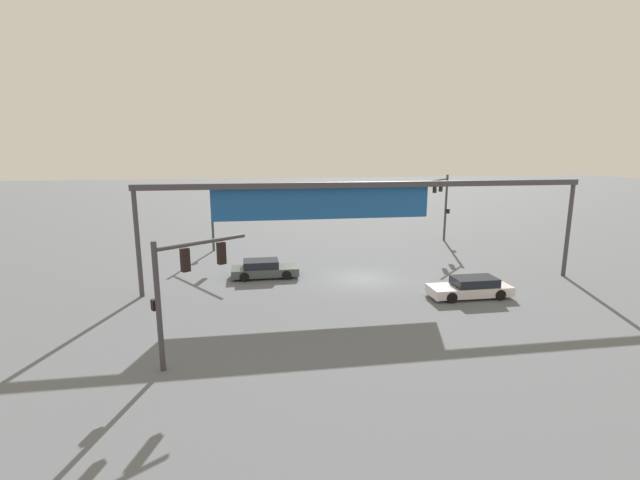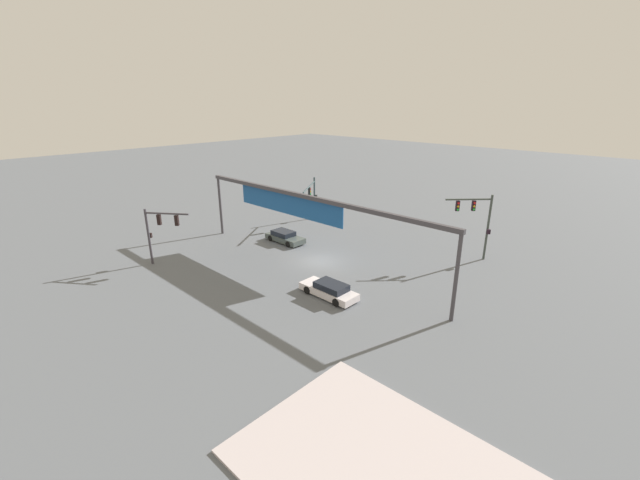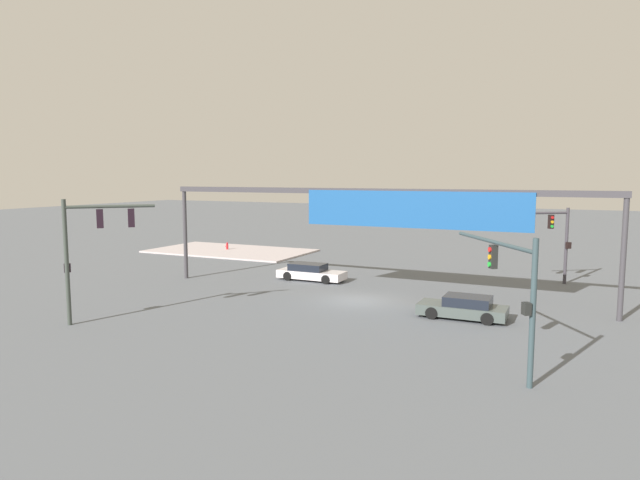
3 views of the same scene
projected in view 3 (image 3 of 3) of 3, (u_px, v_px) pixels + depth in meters
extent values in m
plane|color=#5A5F65|center=(357.00, 300.00, 33.49)|extent=(211.00, 211.00, 0.00)
cube|color=#BAADAF|center=(230.00, 251.00, 55.01)|extent=(15.49, 8.68, 0.15)
cylinder|color=#3B373E|center=(566.00, 246.00, 38.40)|extent=(0.22, 0.22, 5.29)
cylinder|color=#3B373E|center=(541.00, 213.00, 37.79)|extent=(3.43, 2.52, 0.16)
cube|color=black|center=(551.00, 222.00, 37.99)|extent=(0.41, 0.40, 0.95)
cylinder|color=red|center=(553.00, 218.00, 37.80)|extent=(0.20, 0.17, 0.20)
cylinder|color=orange|center=(552.00, 222.00, 37.84)|extent=(0.20, 0.17, 0.20)
cylinder|color=green|center=(552.00, 226.00, 37.87)|extent=(0.20, 0.17, 0.20)
cube|color=black|center=(528.00, 222.00, 37.70)|extent=(0.41, 0.40, 0.95)
cylinder|color=red|center=(530.00, 218.00, 37.51)|extent=(0.20, 0.17, 0.20)
cylinder|color=orange|center=(530.00, 222.00, 37.55)|extent=(0.20, 0.17, 0.20)
cylinder|color=green|center=(529.00, 227.00, 37.58)|extent=(0.20, 0.17, 0.20)
cube|color=black|center=(568.00, 245.00, 38.15)|extent=(0.38, 0.37, 0.44)
cylinder|color=#39413A|center=(67.00, 263.00, 27.66)|extent=(0.21, 0.21, 6.33)
cylinder|color=#39413A|center=(110.00, 206.00, 28.08)|extent=(3.12, 3.20, 0.16)
cube|color=black|center=(100.00, 219.00, 27.97)|extent=(0.41, 0.41, 0.95)
cylinder|color=red|center=(100.00, 213.00, 28.09)|extent=(0.18, 0.19, 0.20)
cylinder|color=orange|center=(100.00, 219.00, 28.12)|extent=(0.18, 0.19, 0.20)
cylinder|color=green|center=(100.00, 224.00, 28.16)|extent=(0.18, 0.19, 0.20)
cube|color=black|center=(131.00, 218.00, 28.49)|extent=(0.41, 0.41, 0.95)
cylinder|color=red|center=(131.00, 212.00, 28.60)|extent=(0.18, 0.19, 0.20)
cylinder|color=orange|center=(131.00, 218.00, 28.63)|extent=(0.18, 0.19, 0.20)
cylinder|color=green|center=(131.00, 224.00, 28.67)|extent=(0.18, 0.19, 0.20)
cube|color=black|center=(67.00, 268.00, 27.92)|extent=(0.38, 0.38, 0.44)
cylinder|color=#314349|center=(533.00, 314.00, 19.41)|extent=(0.21, 0.21, 5.34)
cylinder|color=#314349|center=(493.00, 242.00, 22.43)|extent=(3.81, 5.62, 0.16)
cube|color=black|center=(493.00, 257.00, 22.39)|extent=(0.39, 0.41, 0.95)
cylinder|color=red|center=(490.00, 250.00, 22.33)|extent=(0.16, 0.20, 0.20)
cylinder|color=orange|center=(489.00, 257.00, 22.36)|extent=(0.16, 0.20, 0.20)
cylinder|color=green|center=(489.00, 264.00, 22.40)|extent=(0.16, 0.20, 0.20)
cube|color=black|center=(526.00, 309.00, 19.35)|extent=(0.37, 0.38, 0.44)
cylinder|color=#3D3A40|center=(623.00, 260.00, 28.43)|extent=(0.28, 0.28, 6.35)
cylinder|color=#3D3A40|center=(185.00, 235.00, 40.45)|extent=(0.28, 0.28, 6.35)
cube|color=#3D3A40|center=(366.00, 191.00, 34.05)|extent=(28.46, 0.35, 0.35)
cube|color=#1A4F90|center=(412.00, 210.00, 32.71)|extent=(13.59, 0.08, 2.18)
cube|color=#444E4B|center=(462.00, 310.00, 29.28)|extent=(4.56, 1.88, 0.55)
cube|color=black|center=(468.00, 301.00, 29.11)|extent=(2.38, 1.64, 0.50)
cylinder|color=black|center=(432.00, 313.00, 29.11)|extent=(0.64, 0.22, 0.64)
cylinder|color=black|center=(439.00, 306.00, 30.66)|extent=(0.64, 0.22, 0.64)
cylinder|color=black|center=(487.00, 319.00, 27.92)|extent=(0.64, 0.22, 0.64)
cylinder|color=black|center=(492.00, 311.00, 29.48)|extent=(0.64, 0.22, 0.64)
cube|color=silver|center=(312.00, 274.00, 39.91)|extent=(4.88, 1.76, 0.55)
cube|color=black|center=(308.00, 267.00, 39.97)|extent=(2.54, 1.54, 0.50)
cylinder|color=black|center=(335.00, 276.00, 40.01)|extent=(0.64, 0.22, 0.64)
cylinder|color=black|center=(326.00, 279.00, 38.55)|extent=(0.64, 0.22, 0.64)
cylinder|color=black|center=(298.00, 273.00, 41.30)|extent=(0.64, 0.22, 0.64)
cylinder|color=black|center=(288.00, 276.00, 39.84)|extent=(0.64, 0.22, 0.64)
cylinder|color=red|center=(227.00, 247.00, 55.61)|extent=(0.22, 0.22, 0.55)
sphere|color=#B52332|center=(227.00, 243.00, 55.57)|extent=(0.18, 0.18, 0.18)
cylinder|color=#B52332|center=(226.00, 246.00, 55.67)|extent=(0.12, 0.10, 0.10)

